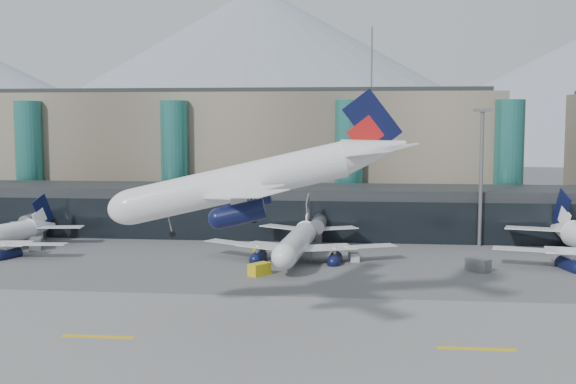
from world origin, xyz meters
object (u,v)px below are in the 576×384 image
Objects in this scene: lightmast_mid at (481,169)px; jet_parked_mid at (299,234)px; veh_b at (257,247)px; veh_g at (354,257)px; veh_c at (478,265)px; veh_f at (36,244)px; veh_h at (259,269)px; hero_jet at (267,169)px.

lightmast_mid reaches higher than jet_parked_mid.
veh_g reaches higher than veh_b.
veh_c is at bearing -102.39° from jet_parked_mid.
veh_c is (28.66, -7.97, -3.21)m from jet_parked_mid.
lightmast_mid reaches higher than veh_f.
veh_c is 34.00m from veh_h.
veh_c is 1.08× the size of veh_h.
veh_f is at bearing 89.25° from jet_parked_mid.
veh_c is (28.66, 32.33, -16.83)m from hero_jet.
veh_f is at bearing 104.24° from veh_h.
veh_f is (-48.37, 43.58, -16.78)m from hero_jet.
veh_c reaches higher than veh_b.
veh_f is (-80.88, -12.31, -13.35)m from lightmast_mid.
veh_f reaches higher than veh_c.
jet_parked_mid reaches higher than veh_g.
veh_c is 20.34m from veh_g.
hero_jet is at bearing -133.35° from veh_h.
veh_c is 0.96× the size of veh_f.
lightmast_mid is 82.89m from veh_f.
hero_jet is 14.49× the size of veh_g.
veh_b is 39.39m from veh_c.
jet_parked_mid is 9.09× the size of veh_f.
lightmast_mid is 44.00m from veh_b.
veh_b is at bearing -166.72° from lightmast_mid.
veh_b is at bearing 95.16° from hero_jet.
jet_parked_mid is 14.83× the size of veh_b.
jet_parked_mid is at bearing -112.07° from veh_g.
hero_jet is 42.54m from jet_parked_mid.
veh_g is at bearing -125.51° from veh_b.
hero_jet is 43.28m from veh_g.
hero_jet reaches higher than veh_b.
veh_g is (17.50, -7.65, 0.05)m from veh_b.
veh_c is at bearing -117.60° from veh_f.
veh_b is 0.61× the size of veh_f.
hero_jet reaches higher than veh_h.
veh_f reaches higher than veh_b.
jet_parked_mid is at bearing -154.37° from lightmast_mid.
lightmast_mid reaches higher than veh_h.
veh_c reaches higher than veh_h.
hero_jet is 9.91× the size of veh_c.
veh_f is (-77.03, 11.25, 0.05)m from veh_c.
jet_parked_mid is at bearing -151.65° from veh_c.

